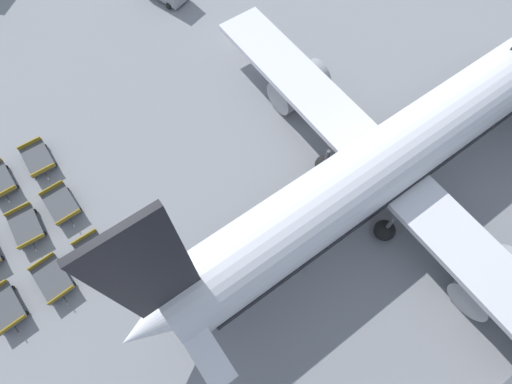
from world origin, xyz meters
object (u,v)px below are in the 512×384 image
Objects in this scene: baggage_dolly_row_mid_b_col_a at (38,159)px; baggage_dolly_row_mid_b_col_b at (61,204)px; baggage_dolly_row_mid_a_col_c at (53,279)px; baggage_dolly_row_mid_a_col_b at (26,227)px; airplane at (397,154)px; baggage_dolly_row_near_col_c at (5,308)px; baggage_dolly_row_mid_b_col_c at (94,255)px.

baggage_dolly_row_mid_b_col_a is 4.33m from baggage_dolly_row_mid_b_col_b.
baggage_dolly_row_mid_b_col_b is at bearing -0.77° from baggage_dolly_row_mid_b_col_a.
baggage_dolly_row_mid_a_col_c is at bearing -28.68° from baggage_dolly_row_mid_b_col_b.
baggage_dolly_row_mid_a_col_b is 0.99× the size of baggage_dolly_row_mid_a_col_c.
airplane reaches higher than baggage_dolly_row_mid_b_col_b.
baggage_dolly_row_near_col_c and baggage_dolly_row_mid_a_col_b have the same top height.
baggage_dolly_row_mid_b_col_c is at bearing -108.58° from airplane.
baggage_dolly_row_near_col_c is (-6.47, -24.89, -2.88)m from airplane.
baggage_dolly_row_mid_b_col_a is at bearing -178.23° from baggage_dolly_row_mid_b_col_c.
baggage_dolly_row_mid_a_col_c is at bearing -90.90° from baggage_dolly_row_mid_b_col_c.
airplane reaches higher than baggage_dolly_row_mid_a_col_b.
baggage_dolly_row_mid_b_col_b is (-10.96, -19.37, -2.88)m from airplane.
baggage_dolly_row_mid_b_col_c is at bearing 33.50° from baggage_dolly_row_mid_a_col_b.
airplane is at bearing 71.42° from baggage_dolly_row_mid_b_col_c.
baggage_dolly_row_mid_b_col_b is at bearing -175.83° from baggage_dolly_row_mid_b_col_c.
baggage_dolly_row_mid_b_col_b is (-4.49, 5.51, 0.00)m from baggage_dolly_row_near_col_c.
baggage_dolly_row_mid_b_col_c is (0.04, 2.80, 0.00)m from baggage_dolly_row_mid_a_col_c.
baggage_dolly_row_near_col_c and baggage_dolly_row_mid_b_col_a have the same top height.
baggage_dolly_row_mid_a_col_c is (0.02, 3.04, 0.00)m from baggage_dolly_row_near_col_c.
baggage_dolly_row_mid_b_col_b and baggage_dolly_row_mid_b_col_c have the same top height.
airplane is at bearing 75.44° from baggage_dolly_row_near_col_c.
baggage_dolly_row_mid_a_col_b is at bearing -146.50° from baggage_dolly_row_mid_b_col_c.
baggage_dolly_row_mid_b_col_a is at bearing 147.71° from baggage_dolly_row_near_col_c.
baggage_dolly_row_mid_a_col_b is 4.32m from baggage_dolly_row_mid_a_col_c.
airplane is 11.14× the size of baggage_dolly_row_near_col_c.
airplane is 11.14× the size of baggage_dolly_row_mid_a_col_c.
baggage_dolly_row_mid_b_col_c is at bearing 89.35° from baggage_dolly_row_near_col_c.
airplane is at bearing 60.51° from baggage_dolly_row_mid_b_col_b.
baggage_dolly_row_mid_a_col_b and baggage_dolly_row_mid_a_col_c have the same top height.
baggage_dolly_row_mid_b_col_a and baggage_dolly_row_mid_b_col_c have the same top height.
baggage_dolly_row_mid_a_col_b and baggage_dolly_row_mid_b_col_b have the same top height.
baggage_dolly_row_mid_a_col_b is (-10.76, -21.93, -2.88)m from airplane.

